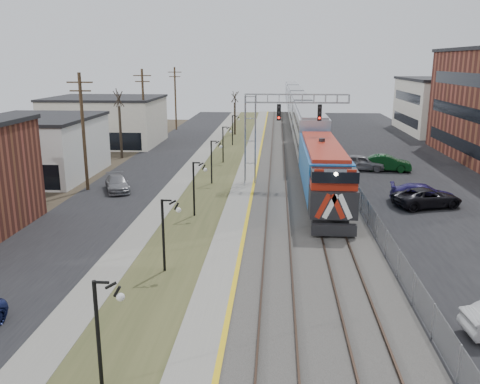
# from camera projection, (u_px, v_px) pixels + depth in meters

# --- Properties ---
(ground) EXTENTS (160.00, 160.00, 0.00)m
(ground) POSITION_uv_depth(u_px,v_px,m) (224.00, 360.00, 19.08)
(ground) COLOR #473D2D
(ground) RESTS_ON ground
(street_west) EXTENTS (7.00, 120.00, 0.04)m
(street_west) POSITION_uv_depth(u_px,v_px,m) (150.00, 167.00, 53.68)
(street_west) COLOR black
(street_west) RESTS_ON ground
(sidewalk) EXTENTS (2.00, 120.00, 0.08)m
(sidewalk) POSITION_uv_depth(u_px,v_px,m) (192.00, 168.00, 53.36)
(sidewalk) COLOR gray
(sidewalk) RESTS_ON ground
(grass_median) EXTENTS (4.00, 120.00, 0.06)m
(grass_median) POSITION_uv_depth(u_px,v_px,m) (220.00, 168.00, 53.15)
(grass_median) COLOR #424726
(grass_median) RESTS_ON ground
(platform) EXTENTS (2.00, 120.00, 0.24)m
(platform) POSITION_uv_depth(u_px,v_px,m) (249.00, 168.00, 52.92)
(platform) COLOR gray
(platform) RESTS_ON ground
(ballast_bed) EXTENTS (8.00, 120.00, 0.20)m
(ballast_bed) POSITION_uv_depth(u_px,v_px,m) (297.00, 169.00, 52.58)
(ballast_bed) COLOR #595651
(ballast_bed) RESTS_ON ground
(parking_lot) EXTENTS (16.00, 120.00, 0.04)m
(parking_lot) POSITION_uv_depth(u_px,v_px,m) (415.00, 171.00, 51.77)
(parking_lot) COLOR black
(parking_lot) RESTS_ON ground
(platform_edge) EXTENTS (0.24, 120.00, 0.01)m
(platform_edge) POSITION_uv_depth(u_px,v_px,m) (257.00, 167.00, 52.83)
(platform_edge) COLOR gold
(platform_edge) RESTS_ON platform
(track_near) EXTENTS (1.58, 120.00, 0.15)m
(track_near) POSITION_uv_depth(u_px,v_px,m) (278.00, 167.00, 52.68)
(track_near) COLOR #2D2119
(track_near) RESTS_ON ballast_bed
(track_far) EXTENTS (1.58, 120.00, 0.15)m
(track_far) POSITION_uv_depth(u_px,v_px,m) (311.00, 167.00, 52.43)
(track_far) COLOR #2D2119
(track_far) RESTS_ON ballast_bed
(train) EXTENTS (3.00, 108.65, 5.33)m
(train) POSITION_uv_depth(u_px,v_px,m) (299.00, 110.00, 85.05)
(train) COLOR #13539F
(train) RESTS_ON ground
(signal_gantry) EXTENTS (9.00, 1.07, 8.15)m
(signal_gantry) POSITION_uv_depth(u_px,v_px,m) (270.00, 123.00, 44.63)
(signal_gantry) COLOR gray
(signal_gantry) RESTS_ON ground
(lampposts) EXTENTS (0.14, 62.14, 4.00)m
(lampposts) POSITION_uv_depth(u_px,v_px,m) (194.00, 189.00, 36.52)
(lampposts) COLOR black
(lampposts) RESTS_ON ground
(utility_poles) EXTENTS (0.28, 80.28, 10.00)m
(utility_poles) POSITION_uv_depth(u_px,v_px,m) (84.00, 133.00, 42.98)
(utility_poles) COLOR #4C3823
(utility_poles) RESTS_ON ground
(fence) EXTENTS (0.04, 120.00, 1.60)m
(fence) POSITION_uv_depth(u_px,v_px,m) (338.00, 162.00, 52.11)
(fence) COLOR gray
(fence) RESTS_ON ground
(buildings_west) EXTENTS (14.00, 67.00, 7.00)m
(buildings_west) POSITION_uv_depth(u_px,v_px,m) (7.00, 157.00, 43.17)
(buildings_west) COLOR beige
(buildings_west) RESTS_ON ground
(bare_trees) EXTENTS (12.30, 42.30, 5.95)m
(bare_trees) POSITION_uv_depth(u_px,v_px,m) (147.00, 137.00, 56.87)
(bare_trees) COLOR #382D23
(bare_trees) RESTS_ON ground
(car_lot_c) EXTENTS (5.75, 3.94, 1.46)m
(car_lot_c) POSITION_uv_depth(u_px,v_px,m) (427.00, 198.00, 38.80)
(car_lot_c) COLOR black
(car_lot_c) RESTS_ON ground
(car_lot_d) EXTENTS (5.25, 2.75, 1.45)m
(car_lot_d) POSITION_uv_depth(u_px,v_px,m) (423.00, 194.00, 40.10)
(car_lot_d) COLOR navy
(car_lot_d) RESTS_ON ground
(car_lot_e) EXTENTS (4.93, 2.44, 1.62)m
(car_lot_e) POSITION_uv_depth(u_px,v_px,m) (361.00, 163.00, 51.92)
(car_lot_e) COLOR gray
(car_lot_e) RESTS_ON ground
(car_lot_f) EXTENTS (5.10, 2.48, 1.61)m
(car_lot_f) POSITION_uv_depth(u_px,v_px,m) (386.00, 163.00, 51.63)
(car_lot_f) COLOR #0A3614
(car_lot_f) RESTS_ON ground
(car_street_b) EXTENTS (3.43, 4.87, 1.31)m
(car_street_b) POSITION_uv_depth(u_px,v_px,m) (117.00, 184.00, 43.70)
(car_street_b) COLOR slate
(car_street_b) RESTS_ON ground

